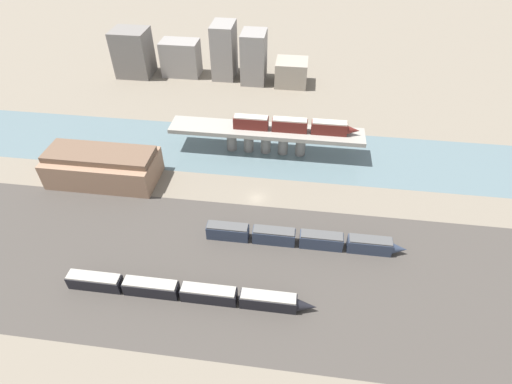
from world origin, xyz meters
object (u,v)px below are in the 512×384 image
train_on_bridge (294,125)px  train_yard_near (186,292)px  train_yard_mid (302,239)px  warehouse_building (103,166)px

train_on_bridge → train_yard_near: 57.29m
train_on_bridge → train_yard_mid: 37.34m
train_on_bridge → warehouse_building: (-50.68, -18.77, -5.52)m
warehouse_building → train_on_bridge: bearing=20.3°
train_on_bridge → train_yard_near: size_ratio=0.70×
train_on_bridge → train_yard_near: bearing=-108.8°
train_on_bridge → train_yard_near: train_on_bridge is taller
train_on_bridge → warehouse_building: train_on_bridge is taller
train_yard_mid → warehouse_building: warehouse_building is taller
train_yard_near → train_on_bridge: bearing=71.2°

